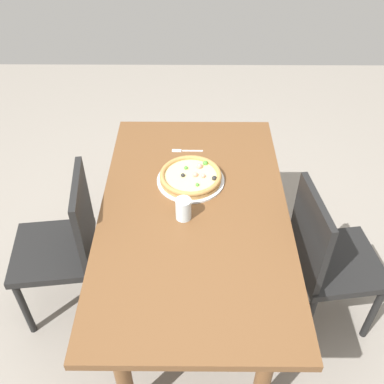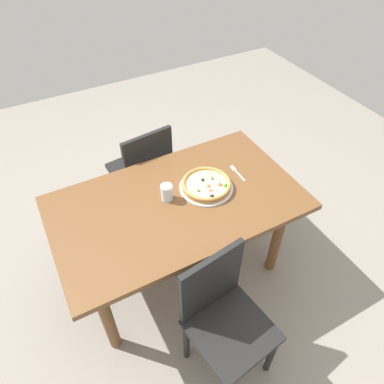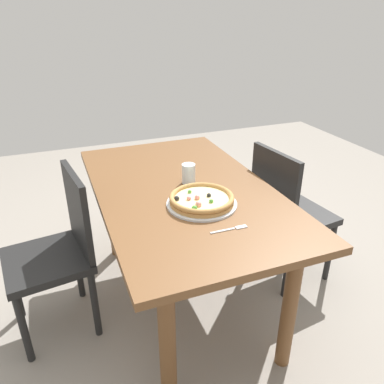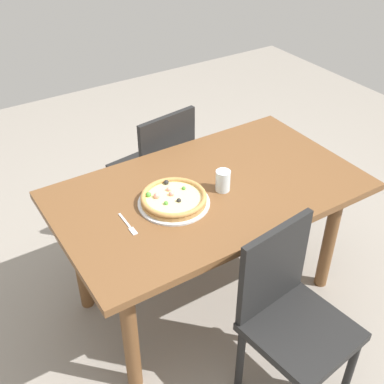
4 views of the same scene
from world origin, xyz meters
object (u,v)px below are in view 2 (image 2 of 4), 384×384
dining_table (178,212)px  drinking_glass (167,192)px  chair_near (224,317)px  fork (237,172)px  plate (206,187)px  pizza (206,184)px  chair_far (143,170)px

dining_table → drinking_glass: drinking_glass is taller
dining_table → chair_near: bearing=-95.1°
chair_near → drinking_glass: 0.76m
chair_near → fork: 0.90m
plate → drinking_glass: bearing=173.3°
chair_near → plate: size_ratio=2.61×
pizza → drinking_glass: bearing=173.0°
chair_near → fork: size_ratio=5.24×
chair_far → fork: (0.43, -0.59, 0.26)m
chair_near → dining_table: bearing=-103.1°
chair_near → chair_far: (0.08, 1.29, 0.00)m
plate → pizza: bearing=-61.2°
pizza → drinking_glass: size_ratio=2.91×
dining_table → drinking_glass: 0.17m
dining_table → fork: fork is taller
drinking_glass → pizza: bearing=-7.0°
chair_far → plate: chair_far is taller
drinking_glass → plate: bearing=-6.7°
pizza → dining_table: bearing=-175.6°
plate → drinking_glass: 0.26m
pizza → chair_near: bearing=-111.9°
plate → pizza: pizza is taller
dining_table → chair_near: 0.67m
chair_far → fork: bearing=-60.8°
fork → drinking_glass: 0.50m
dining_table → drinking_glass: size_ratio=14.21×
dining_table → plate: bearing=4.7°
chair_far → drinking_glass: size_ratio=8.29×
chair_far → plate: bearing=-80.4°
chair_near → plate: 0.76m
plate → fork: (0.25, 0.03, -0.00)m
chair_far → pizza: (0.19, -0.63, 0.29)m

